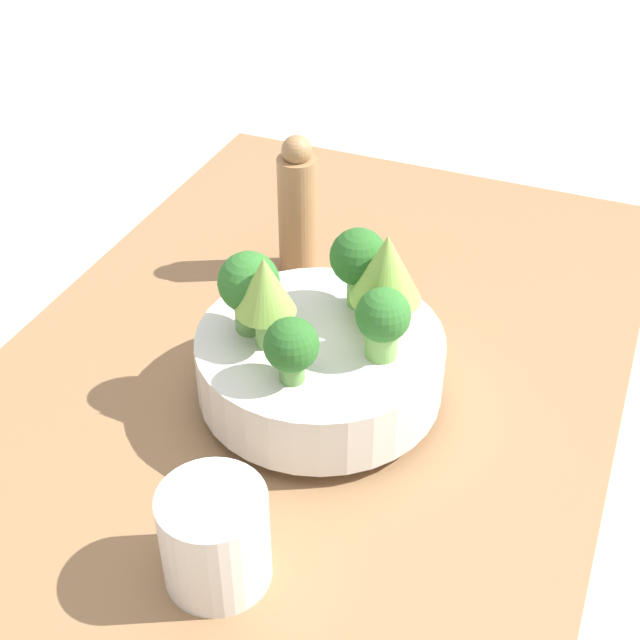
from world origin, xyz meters
The scene contains 11 objects.
ground_plane centered at (0.00, 0.00, 0.00)m, with size 6.00×6.00×0.00m, color beige.
table centered at (0.00, 0.00, 0.02)m, with size 1.04×0.62×0.03m.
bowl centered at (0.01, -0.03, 0.07)m, with size 0.23×0.23×0.08m.
broccoli_floret_back centered at (0.00, 0.03, 0.16)m, with size 0.06×0.06×0.08m.
romanesco_piece_far centered at (-0.02, 0.01, 0.17)m, with size 0.06×0.06×0.09m.
broccoli_floret_front centered at (0.01, -0.09, 0.15)m, with size 0.05×0.05×0.07m.
broccoli_floret_right centered at (0.07, -0.04, 0.16)m, with size 0.06×0.06×0.08m.
romanesco_piece_near centered at (0.05, -0.08, 0.17)m, with size 0.07×0.07×0.10m.
broccoli_floret_left centered at (-0.05, -0.03, 0.14)m, with size 0.05×0.05×0.06m.
cup centered at (-0.21, -0.04, 0.07)m, with size 0.09×0.09×0.09m.
pepper_mill centered at (0.22, 0.08, 0.11)m, with size 0.04×0.04×0.17m.
Camera 1 is at (-0.59, -0.28, 0.62)m, focal length 50.00 mm.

